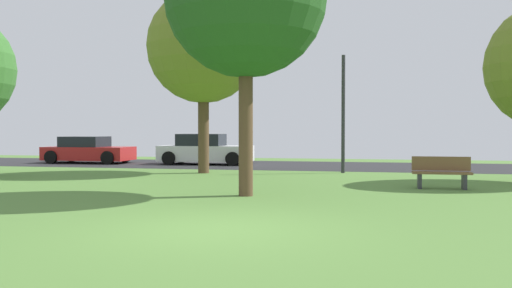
% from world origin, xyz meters
% --- Properties ---
extents(ground_plane, '(44.00, 44.00, 0.00)m').
position_xyz_m(ground_plane, '(0.00, 0.00, 0.00)').
color(ground_plane, '#547F38').
extents(road_strip, '(44.00, 6.40, 0.01)m').
position_xyz_m(road_strip, '(0.00, 16.00, 0.00)').
color(road_strip, '#28282B').
rests_on(road_strip, ground_plane).
extents(birch_tree_lone, '(4.29, 4.29, 6.96)m').
position_xyz_m(birch_tree_lone, '(-3.64, 11.08, 4.79)').
color(birch_tree_lone, brown).
rests_on(birch_tree_lone, ground_plane).
extents(parked_car_red, '(4.23, 2.09, 1.31)m').
position_xyz_m(parked_car_red, '(-11.07, 15.78, 0.60)').
color(parked_car_red, '#B21E1E').
rests_on(parked_car_red, ground_plane).
extents(parked_car_white, '(4.38, 1.93, 1.45)m').
position_xyz_m(parked_car_white, '(-5.11, 15.99, 0.66)').
color(parked_car_white, white).
rests_on(parked_car_white, ground_plane).
extents(park_bench, '(1.60, 0.45, 0.90)m').
position_xyz_m(park_bench, '(4.55, 7.23, 0.46)').
color(park_bench, brown).
rests_on(park_bench, ground_plane).
extents(street_lamp_post, '(0.14, 0.14, 4.50)m').
position_xyz_m(street_lamp_post, '(1.58, 12.20, 2.25)').
color(street_lamp_post, '#2D2D33').
rests_on(street_lamp_post, ground_plane).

